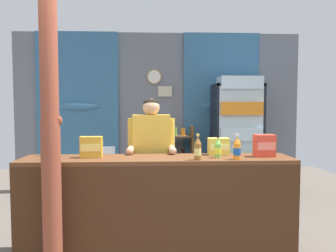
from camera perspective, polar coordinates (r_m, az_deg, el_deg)
name	(u,v)px	position (r m, az deg, el deg)	size (l,w,h in m)	color
ground_plane	(161,226)	(4.36, -1.23, -16.70)	(7.75, 7.75, 0.00)	#665B51
back_wall_curtained	(157,110)	(5.92, -1.95, 2.68)	(5.00, 0.22, 2.77)	slate
stall_counter	(158,199)	(3.33, -1.76, -12.39)	(2.70, 0.51, 0.99)	brown
timber_post	(50,127)	(3.03, -19.54, -0.24)	(0.19, 0.17, 2.75)	brown
drink_fridge	(237,132)	(5.52, 11.77, -1.06)	(0.77, 0.62, 1.96)	black
bottle_shelf_rack	(179,158)	(5.70, 1.93, -5.54)	(0.48, 0.28, 1.16)	brown
plastic_lawn_chair	(101,172)	(5.22, -11.43, -7.72)	(0.46, 0.46, 0.86)	silver
shopkeeper	(151,150)	(3.79, -2.87, -4.18)	(0.53, 0.42, 1.58)	#28282D
soda_bottle_grape_soda	(55,146)	(3.36, -18.74, -3.31)	(0.09, 0.09, 0.31)	#56286B
soda_bottle_lime_soda	(218,148)	(3.35, 8.55, -3.82)	(0.07, 0.07, 0.22)	#75C64C
soda_bottle_iced_tea	(198,149)	(3.19, 5.11, -3.92)	(0.07, 0.07, 0.25)	brown
soda_bottle_cola	(47,146)	(3.64, -20.06, -3.31)	(0.06, 0.06, 0.23)	black
soda_bottle_orange_soda	(237,149)	(3.26, 11.75, -3.81)	(0.07, 0.07, 0.25)	orange
snack_box_instant_noodle	(219,146)	(3.56, 8.65, -3.46)	(0.21, 0.14, 0.18)	#EAD14C
snack_box_choco_powder	(91,147)	(3.41, -13.00, -3.53)	(0.21, 0.11, 0.21)	gold
snack_box_crackers	(264,146)	(3.53, 16.17, -3.23)	(0.20, 0.14, 0.22)	#E5422D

